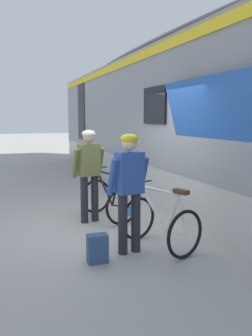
{
  "coord_description": "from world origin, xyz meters",
  "views": [
    {
      "loc": [
        -1.91,
        -6.12,
        1.99
      ],
      "look_at": [
        0.36,
        0.1,
        1.05
      ],
      "focal_mm": 38.12,
      "sensor_mm": 36.0,
      "label": 1
    }
  ],
  "objects_px": {
    "cyclist_far_in_blue": "(129,183)",
    "bicycle_far_white": "(160,223)",
    "backpack_on_platform": "(97,249)",
    "bicycle_near_black": "(109,199)",
    "water_bottle_near_the_bikes": "(130,211)",
    "cyclist_near_in_olive": "(89,168)",
    "train_car": "(203,118)"
  },
  "relations": [
    {
      "from": "train_car",
      "to": "cyclist_far_in_blue",
      "type": "height_order",
      "value": "train_car"
    },
    {
      "from": "train_car",
      "to": "backpack_on_platform",
      "type": "relative_size",
      "value": 47.3
    },
    {
      "from": "cyclist_near_in_olive",
      "to": "bicycle_far_white",
      "type": "distance_m",
      "value": 1.98
    },
    {
      "from": "cyclist_near_in_olive",
      "to": "cyclist_far_in_blue",
      "type": "distance_m",
      "value": 1.74
    },
    {
      "from": "water_bottle_near_the_bikes",
      "to": "cyclist_near_in_olive",
      "type": "bearing_deg",
      "value": -172.0
    },
    {
      "from": "train_car",
      "to": "bicycle_near_black",
      "type": "height_order",
      "value": "train_car"
    },
    {
      "from": "backpack_on_platform",
      "to": "train_car",
      "type": "bearing_deg",
      "value": 42.43
    },
    {
      "from": "train_car",
      "to": "bicycle_far_white",
      "type": "bearing_deg",
      "value": -130.84
    },
    {
      "from": "train_car",
      "to": "cyclist_far_in_blue",
      "type": "bearing_deg",
      "value": -136.13
    },
    {
      "from": "cyclist_near_in_olive",
      "to": "backpack_on_platform",
      "type": "height_order",
      "value": "cyclist_near_in_olive"
    },
    {
      "from": "train_car",
      "to": "bicycle_near_black",
      "type": "xyz_separation_m",
      "value": [
        -2.77,
        -1.08,
        -1.56
      ]
    },
    {
      "from": "train_car",
      "to": "cyclist_far_in_blue",
      "type": "xyz_separation_m",
      "value": [
        -3.01,
        -2.89,
        -0.91
      ]
    },
    {
      "from": "bicycle_far_white",
      "to": "backpack_on_platform",
      "type": "relative_size",
      "value": 3.1
    },
    {
      "from": "train_car",
      "to": "cyclist_near_in_olive",
      "type": "distance_m",
      "value": 3.5
    },
    {
      "from": "cyclist_near_in_olive",
      "to": "water_bottle_near_the_bikes",
      "type": "height_order",
      "value": "cyclist_near_in_olive"
    },
    {
      "from": "train_car",
      "to": "cyclist_near_in_olive",
      "type": "relative_size",
      "value": 10.74
    },
    {
      "from": "cyclist_near_in_olive",
      "to": "backpack_on_platform",
      "type": "xyz_separation_m",
      "value": [
        -0.38,
        -1.94,
        -0.85
      ]
    },
    {
      "from": "cyclist_far_in_blue",
      "to": "water_bottle_near_the_bikes",
      "type": "relative_size",
      "value": 8.8
    },
    {
      "from": "bicycle_near_black",
      "to": "cyclist_far_in_blue",
      "type": "bearing_deg",
      "value": -97.67
    },
    {
      "from": "train_car",
      "to": "water_bottle_near_the_bikes",
      "type": "height_order",
      "value": "train_car"
    },
    {
      "from": "cyclist_near_in_olive",
      "to": "water_bottle_near_the_bikes",
      "type": "relative_size",
      "value": 8.8
    },
    {
      "from": "cyclist_far_in_blue",
      "to": "water_bottle_near_the_bikes",
      "type": "distance_m",
      "value": 2.2
    },
    {
      "from": "cyclist_far_in_blue",
      "to": "bicycle_far_white",
      "type": "distance_m",
      "value": 0.82
    },
    {
      "from": "bicycle_near_black",
      "to": "water_bottle_near_the_bikes",
      "type": "relative_size",
      "value": 6.01
    },
    {
      "from": "cyclist_near_in_olive",
      "to": "bicycle_far_white",
      "type": "height_order",
      "value": "cyclist_near_in_olive"
    },
    {
      "from": "bicycle_far_white",
      "to": "water_bottle_near_the_bikes",
      "type": "height_order",
      "value": "bicycle_far_white"
    },
    {
      "from": "bicycle_near_black",
      "to": "water_bottle_near_the_bikes",
      "type": "height_order",
      "value": "bicycle_near_black"
    },
    {
      "from": "bicycle_far_white",
      "to": "water_bottle_near_the_bikes",
      "type": "xyz_separation_m",
      "value": [
        0.21,
        1.87,
        -0.3
      ]
    },
    {
      "from": "cyclist_near_in_olive",
      "to": "backpack_on_platform",
      "type": "relative_size",
      "value": 4.4
    },
    {
      "from": "cyclist_near_in_olive",
      "to": "backpack_on_platform",
      "type": "bearing_deg",
      "value": -101.2
    },
    {
      "from": "bicycle_far_white",
      "to": "water_bottle_near_the_bikes",
      "type": "bearing_deg",
      "value": 83.63
    },
    {
      "from": "cyclist_near_in_olive",
      "to": "water_bottle_near_the_bikes",
      "type": "xyz_separation_m",
      "value": [
        0.87,
        0.12,
        -0.95
      ]
    }
  ]
}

